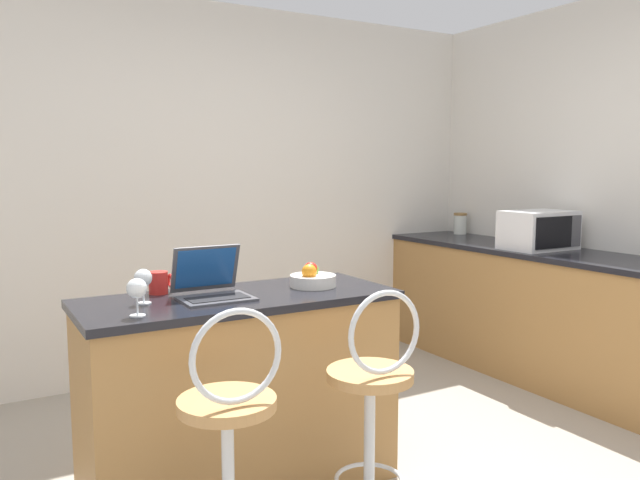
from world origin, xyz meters
name	(u,v)px	position (x,y,z in m)	size (l,w,h in m)	color
wall_back	(214,190)	(0.00, 2.29, 1.30)	(12.00, 0.06, 2.60)	silver
breakfast_bar	(241,393)	(-0.53, 0.57, 0.45)	(1.39, 0.58, 0.90)	#9E703D
counter_right	(550,316)	(1.88, 0.88, 0.45)	(0.63, 2.79, 0.90)	#9E703D
bar_stool_near	(230,457)	(-0.83, -0.04, 0.47)	(0.40, 0.40, 1.01)	silver
bar_stool_far	(372,422)	(-0.24, -0.04, 0.47)	(0.40, 0.40, 1.01)	silver
laptop	(211,285)	(-0.66, 0.58, 0.96)	(0.30, 0.28, 0.22)	#47474C
microwave	(539,230)	(1.87, 0.99, 1.03)	(0.49, 0.33, 0.26)	silver
wine_glass_tall	(137,290)	(-1.02, 0.40, 1.00)	(0.08, 0.08, 0.15)	silver
wine_glass_short	(143,279)	(-0.94, 0.60, 1.00)	(0.07, 0.07, 0.15)	silver
mug_red	(159,283)	(-0.83, 0.78, 0.95)	(0.10, 0.09, 0.10)	red
fruit_bowl	(312,278)	(-0.15, 0.59, 0.94)	(0.22, 0.22, 0.11)	silver
storage_jar	(460,223)	(2.09, 2.01, 0.99)	(0.11, 0.11, 0.18)	silver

